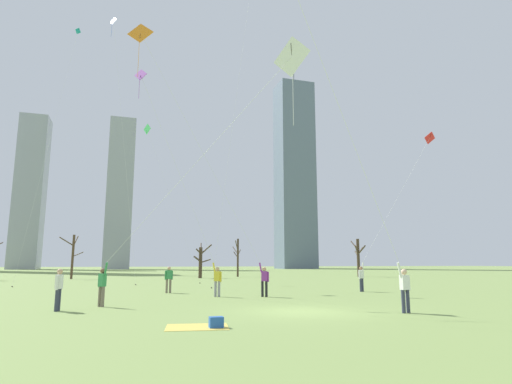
% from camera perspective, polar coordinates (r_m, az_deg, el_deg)
% --- Properties ---
extents(ground_plane, '(400.00, 400.00, 0.00)m').
position_cam_1_polar(ground_plane, '(16.88, 6.19, -15.81)').
color(ground_plane, '#7A934C').
extents(kite_flyer_foreground_left_orange, '(8.23, 1.43, 15.79)m').
position_cam_1_polar(kite_flyer_foreground_left_orange, '(23.70, -3.75, -2.22)').
color(kite_flyer_foreground_left_orange, black).
rests_on(kite_flyer_foreground_left_orange, ground).
extents(kite_flyer_midfield_right_white, '(7.90, 5.27, 11.13)m').
position_cam_1_polar(kite_flyer_midfield_right_white, '(18.50, -13.72, -4.10)').
color(kite_flyer_midfield_right_white, '#726656').
rests_on(kite_flyer_midfield_right_white, ground).
extents(kite_flyer_midfield_center_purple, '(5.19, 1.90, 13.50)m').
position_cam_1_polar(kite_flyer_midfield_center_purple, '(24.01, -6.53, -8.39)').
color(kite_flyer_midfield_center_purple, gray).
rests_on(kite_flyer_midfield_center_purple, ground).
extents(kite_flyer_far_back_pink, '(10.11, 5.62, 16.17)m').
position_cam_1_polar(kite_flyer_far_back_pink, '(15.96, 17.08, -5.63)').
color(kite_flyer_far_back_pink, '#33384C').
rests_on(kite_flyer_far_back_pink, ground).
extents(kite_flyer_foreground_right_red, '(10.25, 4.25, 12.88)m').
position_cam_1_polar(kite_flyer_foreground_right_red, '(30.16, 15.68, -7.73)').
color(kite_flyer_foreground_right_red, '#33384C').
rests_on(kite_flyer_foreground_right_red, ground).
extents(bystander_strolling_midfield, '(0.27, 0.50, 1.62)m').
position_cam_1_polar(bystander_strolling_midfield, '(18.57, -25.15, -11.60)').
color(bystander_strolling_midfield, '#33384C').
rests_on(bystander_strolling_midfield, ground).
extents(bystander_watching_nearby, '(0.51, 0.23, 1.62)m').
position_cam_1_polar(bystander_watching_nearby, '(27.41, -11.73, -11.35)').
color(bystander_watching_nearby, '#726656').
rests_on(bystander_watching_nearby, ground).
extents(distant_kite_drifting_left_teal, '(2.88, 5.42, 25.13)m').
position_cam_1_polar(distant_kite_drifting_left_teal, '(45.80, -24.03, 15.14)').
color(distant_kite_drifting_left_teal, teal).
rests_on(distant_kite_drifting_left_teal, ground).
extents(distant_kite_drifting_right_blue, '(3.52, 2.47, 25.32)m').
position_cam_1_polar(distant_kite_drifting_right_blue, '(44.38, -18.51, 18.43)').
color(distant_kite_drifting_right_blue, blue).
rests_on(distant_kite_drifting_right_blue, ground).
extents(distant_kite_low_near_trees_green, '(5.46, 6.70, 16.73)m').
position_cam_1_polar(distant_kite_low_near_trees_green, '(46.66, -14.17, 7.24)').
color(distant_kite_low_near_trees_green, green).
rests_on(distant_kite_low_near_trees_green, ground).
extents(picnic_spot, '(2.00, 1.66, 0.31)m').
position_cam_1_polar(picnic_spot, '(12.87, -6.52, -17.36)').
color(picnic_spot, '#D8BF4C').
rests_on(picnic_spot, ground).
extents(bare_tree_far_right_edge, '(2.60, 2.56, 5.12)m').
position_cam_1_polar(bare_tree_far_right_edge, '(54.11, -23.58, -7.77)').
color(bare_tree_far_right_edge, '#4C3828').
rests_on(bare_tree_far_right_edge, ground).
extents(bare_tree_leftmost, '(2.24, 3.21, 5.12)m').
position_cam_1_polar(bare_tree_leftmost, '(59.85, 13.67, -8.39)').
color(bare_tree_leftmost, '#423326').
rests_on(bare_tree_leftmost, ground).
extents(bare_tree_rightmost, '(2.46, 2.96, 4.39)m').
position_cam_1_polar(bare_tree_rightmost, '(53.09, -7.49, -9.14)').
color(bare_tree_rightmost, '#423326').
rests_on(bare_tree_rightmost, ground).
extents(bare_tree_right_of_center, '(1.69, 3.49, 5.10)m').
position_cam_1_polar(bare_tree_right_of_center, '(57.83, -2.50, -8.67)').
color(bare_tree_right_of_center, '#423326').
rests_on(bare_tree_right_of_center, ground).
extents(skyline_slender_spire, '(5.92, 5.38, 38.71)m').
position_cam_1_polar(skyline_slender_spire, '(153.63, 3.82, -3.01)').
color(skyline_slender_spire, gray).
rests_on(skyline_slender_spire, ground).
extents(skyline_squat_block, '(7.89, 8.29, 46.38)m').
position_cam_1_polar(skyline_squat_block, '(144.13, -28.25, 0.09)').
color(skyline_squat_block, '#9EA3AD').
rests_on(skyline_squat_block, ground).
extents(skyline_tall_tower, '(7.59, 8.23, 45.88)m').
position_cam_1_polar(skyline_tall_tower, '(135.15, -17.95, -0.13)').
color(skyline_tall_tower, '#9EA3AD').
rests_on(skyline_tall_tower, ground).
extents(skyline_mid_tower_right, '(11.63, 9.72, 69.96)m').
position_cam_1_polar(skyline_mid_tower_right, '(142.00, 5.25, 2.47)').
color(skyline_mid_tower_right, slate).
rests_on(skyline_mid_tower_right, ground).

